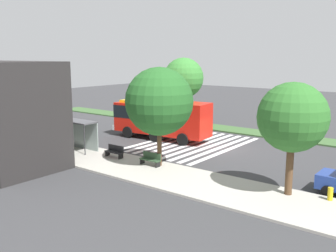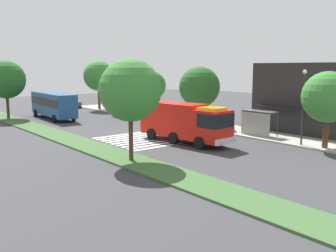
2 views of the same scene
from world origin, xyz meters
name	(u,v)px [view 1 (image 1 of 2)]	position (x,y,z in m)	size (l,w,h in m)	color
ground_plane	(219,149)	(0.00, 0.00, 0.00)	(120.00, 120.00, 0.00)	#38383A
sidewalk	(153,172)	(0.00, 8.73, 0.07)	(60.00, 4.72, 0.14)	#ADA89E
median_strip	(259,133)	(0.00, -7.87, 0.07)	(60.00, 3.00, 0.14)	#3D6033
crosswalk	(192,144)	(2.80, 0.00, 0.01)	(7.65, 11.47, 0.01)	silver
fire_truck	(159,117)	(6.52, 0.03, 2.05)	(9.87, 3.53, 3.63)	red
bus_stop_shelter	(80,129)	(8.67, 7.69, 1.89)	(3.50, 1.40, 2.46)	#4C4C51
bench_near_shelter	(115,151)	(4.67, 7.72, 0.59)	(1.60, 0.50, 0.90)	black
bench_west_of_shelter	(151,159)	(1.06, 7.72, 0.59)	(1.60, 0.50, 0.90)	#2D472D
street_lamp	(47,98)	(14.11, 6.97, 4.00)	(0.36, 0.36, 6.59)	#2D2D30
sidewalk_tree_west	(293,118)	(-8.71, 7.37, 4.48)	(3.81, 3.81, 6.27)	#513823
sidewalk_tree_center	(159,102)	(0.53, 7.37, 4.68)	(4.71, 4.71, 6.90)	#513823
sidewalk_tree_far_east	(30,92)	(16.11, 7.37, 4.45)	(4.32, 4.32, 6.49)	#47301E
median_tree_west	(183,78)	(9.36, -7.87, 5.29)	(4.56, 4.56, 7.44)	#47301E
fire_hydrant	(330,194)	(-10.82, 6.87, 0.49)	(0.28, 0.28, 0.70)	gold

